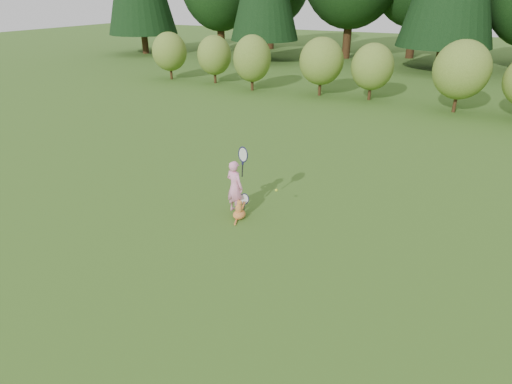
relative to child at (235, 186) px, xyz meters
The scene contains 5 objects.
ground 1.24m from the child, 66.89° to the right, with size 100.00×100.00×0.00m, color #335818.
shrub_row 12.05m from the child, 88.01° to the left, with size 28.00×3.00×2.80m, color #4E6920, non-canonical shape.
child is the anchor object (origin of this frame).
cat 0.53m from the child, 44.83° to the right, with size 0.34×0.66×0.61m.
tennis_ball 0.93m from the child, 24.60° to the left, with size 0.06×0.06×0.06m.
Camera 1 is at (3.93, -6.56, 4.58)m, focal length 30.00 mm.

